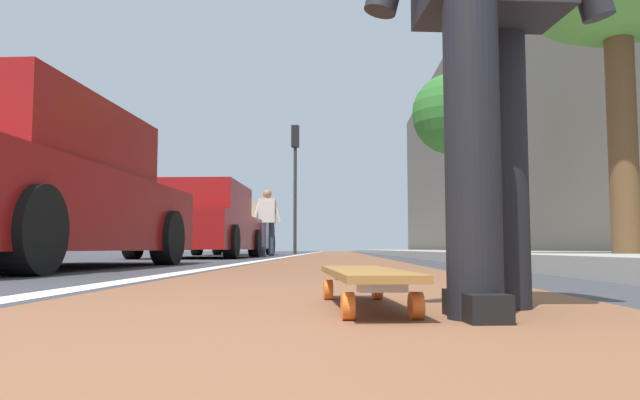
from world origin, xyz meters
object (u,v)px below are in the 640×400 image
skateboard (365,277)px  street_tree_mid (453,116)px  parked_car_mid (200,223)px  parked_car_far (236,231)px  traffic_light (295,165)px  pedestrian_distant (267,218)px  parked_car_near (27,191)px

skateboard → street_tree_mid: size_ratio=0.20×
skateboard → street_tree_mid: bearing=-12.1°
street_tree_mid → parked_car_mid: bearing=107.0°
parked_car_far → parked_car_mid: bearing=-177.3°
skateboard → traffic_light: size_ratio=0.18×
pedestrian_distant → parked_car_far: bearing=22.4°
parked_car_near → parked_car_far: size_ratio=1.10×
skateboard → parked_car_near: size_ratio=0.19×
parked_car_mid → traffic_light: 10.07m
parked_car_mid → street_tree_mid: 6.16m
parked_car_mid → street_tree_mid: bearing=-73.0°
street_tree_mid → pedestrian_distant: bearing=75.6°
skateboard → traffic_light: bearing=4.7°
pedestrian_distant → traffic_light: bearing=-1.6°
parked_car_mid → pedestrian_distant: (2.77, -1.02, 0.24)m
parked_car_mid → parked_car_near: bearing=179.9°
skateboard → traffic_light: (19.91, 1.62, 3.10)m
pedestrian_distant → skateboard: bearing=-172.1°
parked_car_mid → pedestrian_distant: bearing=-20.1°
skateboard → street_tree_mid: 12.54m
parked_car_near → traffic_light: (16.44, -1.22, 2.50)m
parked_car_near → street_tree_mid: size_ratio=1.09×
skateboard → parked_car_mid: 10.63m
skateboard → pedestrian_distant: size_ratio=0.52×
traffic_light → pedestrian_distant: traffic_light is taller
parked_car_far → traffic_light: bearing=-21.5°
parked_car_far → traffic_light: traffic_light is taller
parked_car_near → pedestrian_distant: size_ratio=2.79×
parked_car_mid → street_tree_mid: street_tree_mid is taller
parked_car_far → traffic_light: 4.75m
street_tree_mid → pedestrian_distant: street_tree_mid is taller
parked_car_far → street_tree_mid: bearing=-126.9°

